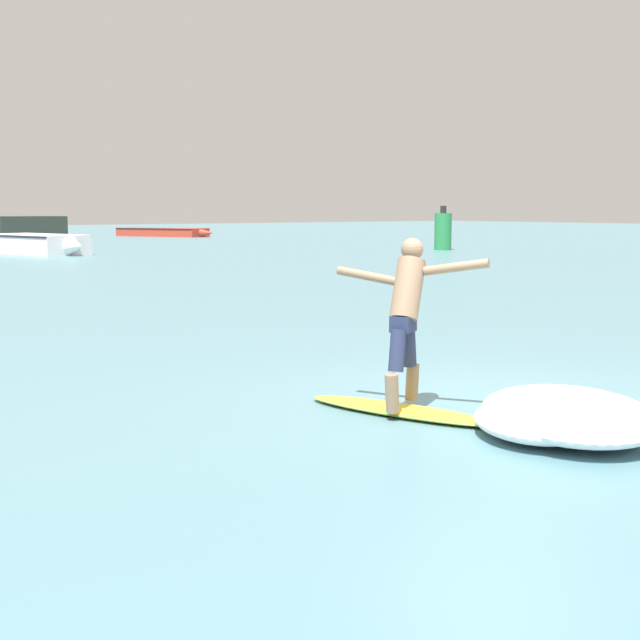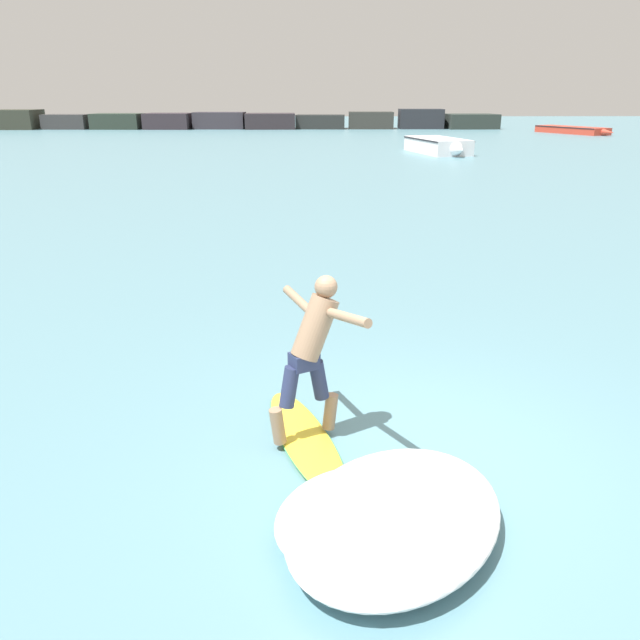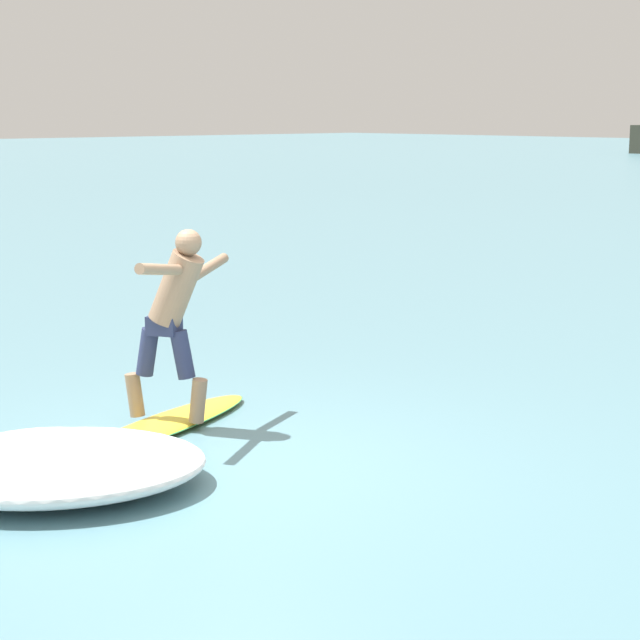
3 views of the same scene
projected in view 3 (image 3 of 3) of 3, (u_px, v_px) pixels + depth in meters
name	position (u px, v px, depth m)	size (l,w,h in m)	color
ground_plane	(221.00, 461.00, 8.38)	(200.00, 200.00, 0.00)	slate
surfboard	(164.00, 425.00, 9.22)	(1.10, 2.35, 0.21)	yellow
surfer	(174.00, 309.00, 9.03)	(0.98, 1.44, 1.66)	#907156
wave_foam_at_tail	(58.00, 466.00, 7.73)	(2.51, 2.64, 0.35)	white
wave_foam_at_nose	(43.00, 455.00, 8.05)	(1.73, 1.78, 0.30)	white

